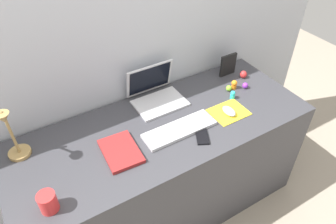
{
  "coord_description": "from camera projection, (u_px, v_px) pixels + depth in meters",
  "views": [
    {
      "loc": [
        -0.64,
        -1.12,
        1.94
      ],
      "look_at": [
        0.03,
        0.0,
        0.83
      ],
      "focal_mm": 33.99,
      "sensor_mm": 36.0,
      "label": 1
    }
  ],
  "objects": [
    {
      "name": "toy_figurine_lime",
      "position": [
        229.0,
        88.0,
        2.0
      ],
      "size": [
        0.03,
        0.03,
        0.04
      ],
      "primitive_type": "ellipsoid",
      "color": "#8CDB33",
      "rests_on": "desk"
    },
    {
      "name": "laptop",
      "position": [
        155.0,
        92.0,
        1.91
      ],
      "size": [
        0.3,
        0.25,
        0.21
      ],
      "color": "silver",
      "rests_on": "desk"
    },
    {
      "name": "toy_figurine_purple",
      "position": [
        245.0,
        86.0,
        2.02
      ],
      "size": [
        0.04,
        0.04,
        0.04
      ],
      "primitive_type": "ellipsoid",
      "color": "purple",
      "rests_on": "desk"
    },
    {
      "name": "mousepad",
      "position": [
        229.0,
        112.0,
        1.85
      ],
      "size": [
        0.21,
        0.17,
        0.0
      ],
      "primitive_type": "cube",
      "color": "yellow",
      "rests_on": "desk"
    },
    {
      "name": "mouse",
      "position": [
        229.0,
        111.0,
        1.82
      ],
      "size": [
        0.06,
        0.1,
        0.03
      ],
      "primitive_type": "ellipsoid",
      "color": "silver",
      "rests_on": "mousepad"
    },
    {
      "name": "toy_figurine_red",
      "position": [
        243.0,
        74.0,
        2.1
      ],
      "size": [
        0.05,
        0.05,
        0.05
      ],
      "primitive_type": "ellipsoid",
      "color": "red",
      "rests_on": "desk"
    },
    {
      "name": "desk_lamp",
      "position": [
        12.0,
        136.0,
        1.48
      ],
      "size": [
        0.11,
        0.16,
        0.33
      ],
      "color": "#A5844C",
      "rests_on": "desk"
    },
    {
      "name": "keyboard",
      "position": [
        180.0,
        129.0,
        1.72
      ],
      "size": [
        0.41,
        0.13,
        0.02
      ],
      "primitive_type": "cube",
      "color": "silver",
      "rests_on": "desk"
    },
    {
      "name": "coffee_mug",
      "position": [
        48.0,
        202.0,
        1.33
      ],
      "size": [
        0.08,
        0.08,
        0.09
      ],
      "primitive_type": "cylinder",
      "color": "red",
      "rests_on": "desk"
    },
    {
      "name": "notebook_pad",
      "position": [
        121.0,
        151.0,
        1.6
      ],
      "size": [
        0.18,
        0.25,
        0.02
      ],
      "primitive_type": "cube",
      "rotation": [
        0.0,
        0.0,
        -0.06
      ],
      "color": "maroon",
      "rests_on": "desk"
    },
    {
      "name": "toy_figurine_cyan",
      "position": [
        233.0,
        95.0,
        1.93
      ],
      "size": [
        0.03,
        0.03,
        0.05
      ],
      "color": "#28B7CC",
      "rests_on": "desk"
    },
    {
      "name": "back_wall",
      "position": [
        132.0,
        84.0,
        1.96
      ],
      "size": [
        2.91,
        0.05,
        1.6
      ],
      "primitive_type": "cube",
      "color": "#B2B7C1",
      "rests_on": "ground_plane"
    },
    {
      "name": "toy_figurine_orange",
      "position": [
        234.0,
        84.0,
        2.01
      ],
      "size": [
        0.04,
        0.04,
        0.06
      ],
      "color": "orange",
      "rests_on": "desk"
    },
    {
      "name": "desk",
      "position": [
        163.0,
        170.0,
        1.99
      ],
      "size": [
        1.71,
        0.66,
        0.74
      ],
      "primitive_type": "cube",
      "color": "#38383D",
      "rests_on": "ground_plane"
    },
    {
      "name": "cell_phone",
      "position": [
        202.0,
        136.0,
        1.69
      ],
      "size": [
        0.11,
        0.14,
        0.01
      ],
      "primitive_type": "cube",
      "rotation": [
        0.0,
        0.0,
        -0.47
      ],
      "color": "black",
      "rests_on": "desk"
    },
    {
      "name": "picture_frame",
      "position": [
        228.0,
        65.0,
        2.1
      ],
      "size": [
        0.12,
        0.02,
        0.15
      ],
      "primitive_type": "cube",
      "color": "black",
      "rests_on": "desk"
    },
    {
      "name": "ground_plane",
      "position": [
        164.0,
        204.0,
        2.23
      ],
      "size": [
        6.0,
        6.0,
        0.0
      ],
      "primitive_type": "plane",
      "color": "gray"
    }
  ]
}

